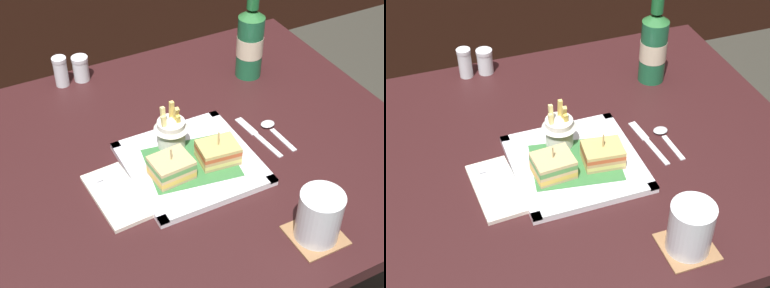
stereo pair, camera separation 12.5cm
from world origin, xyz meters
The scene contains 14 objects.
dining_table centered at (0.00, 0.00, 0.56)m, with size 1.03×0.90×0.72m.
square_plate centered at (-0.03, -0.05, 0.73)m, with size 0.28×0.28×0.02m.
sandwich_half_left centered at (-0.09, -0.07, 0.76)m, with size 0.09×0.08×0.08m.
sandwich_half_right centered at (0.03, -0.07, 0.75)m, with size 0.09×0.08×0.08m.
fries_cup centered at (-0.04, 0.02, 0.78)m, with size 0.08×0.08×0.12m.
beer_bottle centered at (0.28, 0.21, 0.82)m, with size 0.07×0.07×0.26m.
drink_coaster centered at (0.09, -0.34, 0.72)m, with size 0.10×0.10×0.00m, color #966A44.
water_glass centered at (0.09, -0.34, 0.77)m, with size 0.09×0.09×0.11m.
folded_napkin centered at (-0.21, -0.07, 0.73)m, with size 0.09×0.18×0.01m, color silver.
fork centered at (-0.23, -0.04, 0.73)m, with size 0.03×0.14×0.00m.
knife centered at (0.16, -0.02, 0.72)m, with size 0.03×0.17×0.00m.
spoon centered at (0.20, -0.02, 0.73)m, with size 0.04×0.12×0.01m.
salt_shaker centered at (-0.18, 0.39, 0.76)m, with size 0.04×0.04×0.08m.
pepper_shaker centered at (-0.13, 0.39, 0.75)m, with size 0.04×0.04×0.07m.
Camera 1 is at (-0.45, -0.88, 1.57)m, focal length 53.24 mm.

